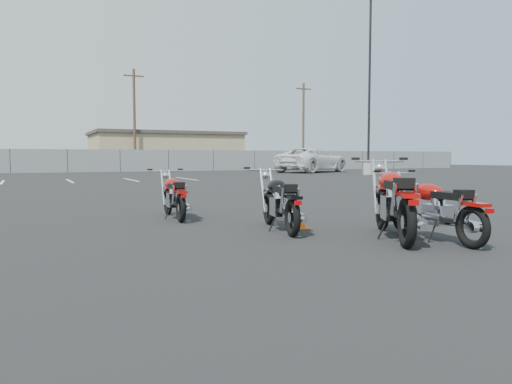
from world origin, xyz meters
name	(u,v)px	position (x,y,z in m)	size (l,w,h in m)	color
ground	(261,241)	(0.00, 0.00, 0.00)	(120.00, 120.00, 0.00)	black
motorcycle_front_red	(174,196)	(-0.40, 3.04, 0.43)	(0.75, 1.93, 0.94)	black
motorcycle_second_black	(280,202)	(0.73, 0.80, 0.46)	(0.88, 2.05, 1.01)	black
motorcycle_third_red	(394,202)	(1.86, -0.60, 0.54)	(1.57, 2.31, 1.18)	black
motorcycle_rear_red	(437,209)	(2.26, -1.02, 0.45)	(0.78, 2.01, 0.98)	black
training_cone_near	(299,219)	(1.11, 0.85, 0.16)	(0.27, 0.27, 0.32)	#EA5B0C
light_pole_east	(369,127)	(18.10, 21.15, 3.22)	(0.80, 0.70, 11.85)	#97958F
chainlink_fence	(67,161)	(0.00, 35.00, 0.90)	(80.06, 0.06, 1.80)	slate
tan_building_east	(165,151)	(10.00, 44.00, 1.86)	(14.40, 9.40, 3.70)	tan
utility_pole_c	(134,118)	(6.00, 39.00, 4.69)	(1.80, 0.24, 9.00)	#422B1E
utility_pole_d	(303,124)	(24.00, 40.00, 4.69)	(1.80, 0.24, 9.00)	#422B1E
parking_line_stripes	(37,182)	(-2.50, 20.00, 0.00)	(15.12, 4.00, 0.01)	silver
white_van	(312,153)	(17.44, 27.33, 1.50)	(7.92, 3.17, 3.01)	silver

